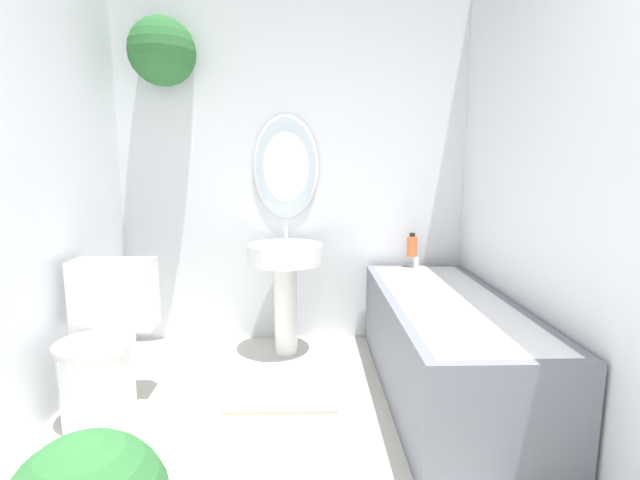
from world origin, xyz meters
name	(u,v)px	position (x,y,z in m)	size (l,w,h in m)	color
wall_back	(272,153)	(-0.15, 2.79, 1.34)	(2.52, 0.43, 2.40)	silver
wall_right	(585,180)	(1.23, 1.39, 1.20)	(0.06, 2.91, 2.40)	silver
toilet	(104,349)	(-0.93, 1.75, 0.35)	(0.42, 0.54, 0.77)	white
pedestal_sink	(285,272)	(-0.05, 2.50, 0.56)	(0.49, 0.49, 0.85)	white
bathtub	(446,345)	(0.85, 1.90, 0.29)	(0.66, 1.66, 0.63)	slate
shampoo_bottle	(412,246)	(0.82, 2.67, 0.70)	(0.07, 0.07, 0.16)	#DB6633
bath_mat	(282,396)	(-0.05, 1.89, 0.01)	(0.59, 0.37, 0.02)	#B7A88E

